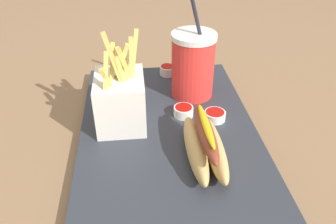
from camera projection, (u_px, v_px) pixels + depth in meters
The scene contains 8 objects.
ground_plane at pixel (168, 139), 0.64m from camera, with size 2.40×2.40×0.02m, color #8C6B4C.
food_tray at pixel (168, 130), 0.63m from camera, with size 0.47×0.31×0.02m, color #2D333D.
soda_cup at pixel (193, 65), 0.68m from camera, with size 0.09×0.09×0.21m.
fries_basket at pixel (121, 100), 0.60m from camera, with size 0.10×0.08×0.18m.
hot_dog_1 at pixel (205, 144), 0.53m from camera, with size 0.16×0.06×0.07m.
ketchup_cup_1 at pixel (168, 70), 0.78m from camera, with size 0.04×0.04×0.02m.
ketchup_cup_2 at pixel (215, 115), 0.63m from camera, with size 0.04×0.04×0.02m.
ketchup_cup_3 at pixel (183, 111), 0.64m from camera, with size 0.04×0.04×0.02m.
Camera 1 is at (0.50, -0.05, 0.39)m, focal length 36.69 mm.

